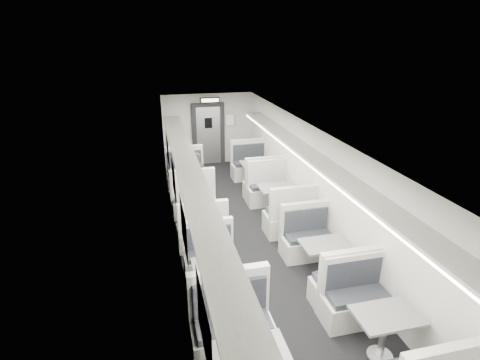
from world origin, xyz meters
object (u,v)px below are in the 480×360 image
booth_right_b (278,201)px  passenger (197,180)px  booth_right_c (323,260)px  booth_right_d (383,335)px  booth_left_a (189,184)px  booth_left_c (217,280)px  booth_right_a (257,175)px  booth_left_b (198,214)px  vestibule_door (208,135)px  exit_sign (210,100)px

booth_right_b → passenger: bearing=149.7°
booth_right_c → booth_right_d: booth_right_d is taller
booth_left_a → booth_left_c: size_ratio=1.15×
booth_left_c → booth_right_a: size_ratio=0.87×
booth_right_c → passenger: size_ratio=1.42×
booth_left_c → booth_right_d: 2.69m
booth_left_a → booth_left_b: (0.00, -1.82, -0.02)m
booth_right_b → booth_left_c: bearing=-126.9°
booth_left_a → booth_right_b: bearing=-39.3°
booth_left_b → passenger: bearing=82.6°
vestibule_door → exit_sign: exit_sign is taller
booth_right_a → exit_sign: (-1.00, 1.99, 1.88)m
booth_right_d → vestibule_door: size_ratio=1.01×
booth_right_a → booth_right_d: (0.00, -6.36, -0.02)m
booth_left_c → booth_left_a: bearing=90.0°
booth_right_d → vestibule_door: (-1.00, 8.84, 0.66)m
booth_left_a → booth_left_b: size_ratio=1.06×
booth_left_a → booth_left_c: 4.30m
passenger → vestibule_door: (0.84, 3.31, 0.31)m
booth_left_b → booth_right_b: bearing=5.1°
booth_left_c → booth_right_d: size_ratio=0.91×
booth_right_b → exit_sign: bearing=104.4°
booth_left_a → booth_right_d: 6.42m
booth_left_a → passenger: bearing=-73.9°
vestibule_door → booth_right_b: bearing=-77.1°
booth_left_b → vestibule_door: bearing=77.6°
booth_right_c → booth_left_a: bearing=115.4°
booth_right_a → booth_right_c: (0.00, -4.47, -0.03)m
booth_left_b → passenger: size_ratio=1.44×
booth_right_d → exit_sign: exit_sign is taller
booth_left_a → booth_left_c: (0.00, -4.30, -0.05)m
booth_right_c → vestibule_door: 7.06m
vestibule_door → exit_sign: size_ratio=3.39×
exit_sign → vestibule_door: bearing=90.0°
passenger → exit_sign: bearing=77.3°
booth_right_b → vestibule_door: size_ratio=1.08×
booth_left_c → booth_right_a: (2.00, 4.57, 0.05)m
booth_left_b → exit_sign: exit_sign is taller
booth_left_a → passenger: size_ratio=1.53×
passenger → booth_left_a: bearing=109.9°
booth_right_c → passenger: 4.10m
passenger → exit_sign: size_ratio=2.36×
booth_left_b → booth_left_c: 2.49m
booth_left_b → vestibule_door: vestibule_door is taller
exit_sign → passenger: bearing=-106.5°
booth_right_a → exit_sign: 2.92m
booth_left_a → booth_right_b: 2.59m
booth_right_b → vestibule_door: (-1.00, 4.38, 0.63)m
passenger → booth_left_b: bearing=-93.6°
passenger → booth_left_c: bearing=-88.7°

